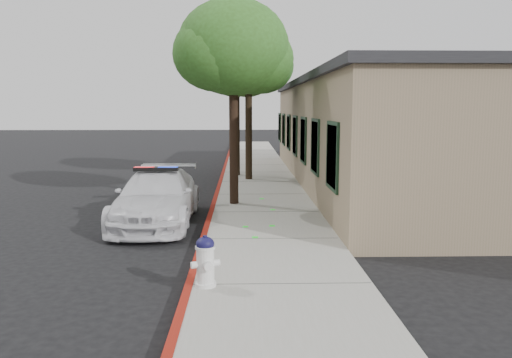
% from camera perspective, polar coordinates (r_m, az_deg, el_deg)
% --- Properties ---
extents(ground, '(120.00, 120.00, 0.00)m').
position_cam_1_polar(ground, '(11.74, -6.29, -7.43)').
color(ground, black).
rests_on(ground, ground).
extents(sidewalk, '(3.20, 60.00, 0.15)m').
position_cam_1_polar(sidewalk, '(14.61, 0.98, -3.99)').
color(sidewalk, gray).
rests_on(sidewalk, ground).
extents(red_curb, '(0.14, 60.00, 0.16)m').
position_cam_1_polar(red_curb, '(14.62, -5.08, -3.99)').
color(red_curb, maroon).
rests_on(red_curb, ground).
extents(clapboard_building, '(7.30, 20.89, 4.24)m').
position_cam_1_polar(clapboard_building, '(21.08, 14.30, 5.11)').
color(clapboard_building, '#847056').
rests_on(clapboard_building, ground).
extents(police_car, '(2.01, 4.92, 1.55)m').
position_cam_1_polar(police_car, '(13.96, -11.08, -2.02)').
color(police_car, silver).
rests_on(police_car, ground).
extents(fire_hydrant, '(0.50, 0.44, 0.87)m').
position_cam_1_polar(fire_hydrant, '(8.60, -5.71, -9.17)').
color(fire_hydrant, white).
rests_on(fire_hydrant, sidewalk).
extents(street_tree_near, '(3.65, 3.39, 6.21)m').
position_cam_1_polar(street_tree_near, '(15.68, -2.55, 14.12)').
color(street_tree_near, black).
rests_on(street_tree_near, sidewalk).
extents(street_tree_mid, '(3.65, 3.37, 6.43)m').
position_cam_1_polar(street_tree_mid, '(21.12, -0.78, 13.15)').
color(street_tree_mid, black).
rests_on(street_tree_mid, sidewalk).
extents(street_tree_far, '(3.37, 3.36, 6.21)m').
position_cam_1_polar(street_tree_far, '(22.38, -2.12, 12.41)').
color(street_tree_far, black).
rests_on(street_tree_far, sidewalk).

